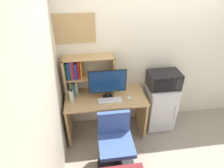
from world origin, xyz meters
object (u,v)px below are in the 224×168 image
object	(u,v)px
keyboard	(110,100)
microwave	(164,80)
computer_mouse	(129,98)
desk_chair	(115,145)
mini_fridge	(159,106)
monitor	(108,83)
water_bottle	(71,96)
wall_corkboard	(68,29)
hutch_bookshelf	(81,73)

from	to	relation	value
keyboard	microwave	distance (m)	0.95
computer_mouse	desk_chair	xyz separation A→B (m)	(-0.30, -0.54, -0.41)
mini_fridge	desk_chair	xyz separation A→B (m)	(-0.91, -0.71, -0.05)
monitor	desk_chair	size ratio (longest dim) A/B	0.69
mini_fridge	keyboard	bearing A→B (deg)	-168.88
keyboard	water_bottle	bearing A→B (deg)	171.85
computer_mouse	water_bottle	xyz separation A→B (m)	(-0.89, 0.07, 0.08)
wall_corkboard	monitor	bearing A→B (deg)	-31.84
keyboard	computer_mouse	distance (m)	0.31
hutch_bookshelf	keyboard	bearing A→B (deg)	-38.16
hutch_bookshelf	water_bottle	distance (m)	0.39
wall_corkboard	mini_fridge	bearing A→B (deg)	-9.71
monitor	microwave	distance (m)	0.94
mini_fridge	desk_chair	size ratio (longest dim) A/B	0.99
monitor	mini_fridge	xyz separation A→B (m)	(0.93, 0.08, -0.62)
monitor	keyboard	xyz separation A→B (m)	(0.02, -0.10, -0.26)
monitor	desk_chair	distance (m)	0.92
water_bottle	mini_fridge	size ratio (longest dim) A/B	0.25
keyboard	computer_mouse	world-z (taller)	computer_mouse
mini_fridge	wall_corkboard	xyz separation A→B (m)	(-1.46, 0.25, 1.36)
hutch_bookshelf	water_bottle	xyz separation A→B (m)	(-0.17, -0.24, -0.25)
hutch_bookshelf	microwave	xyz separation A→B (m)	(1.33, -0.14, -0.14)
computer_mouse	microwave	bearing A→B (deg)	15.11
monitor	desk_chair	world-z (taller)	monitor
hutch_bookshelf	monitor	bearing A→B (deg)	-29.24
microwave	wall_corkboard	distance (m)	1.69
monitor	mini_fridge	world-z (taller)	monitor
microwave	wall_corkboard	bearing A→B (deg)	170.41
water_bottle	desk_chair	distance (m)	0.98
monitor	hutch_bookshelf	bearing A→B (deg)	150.76
hutch_bookshelf	mini_fridge	size ratio (longest dim) A/B	0.95
keyboard	water_bottle	distance (m)	0.60
hutch_bookshelf	monitor	size ratio (longest dim) A/B	1.36
computer_mouse	microwave	size ratio (longest dim) A/B	0.18
mini_fridge	hutch_bookshelf	bearing A→B (deg)	173.80
monitor	computer_mouse	xyz separation A→B (m)	(0.33, -0.09, -0.26)
keyboard	wall_corkboard	world-z (taller)	wall_corkboard
computer_mouse	mini_fridge	distance (m)	0.73
keyboard	water_bottle	size ratio (longest dim) A/B	1.78
keyboard	wall_corkboard	xyz separation A→B (m)	(-0.54, 0.43, 1.01)
microwave	desk_chair	xyz separation A→B (m)	(-0.91, -0.71, -0.60)
monitor	wall_corkboard	world-z (taller)	wall_corkboard
computer_mouse	wall_corkboard	xyz separation A→B (m)	(-0.85, 0.41, 1.00)
monitor	water_bottle	world-z (taller)	monitor
keyboard	microwave	bearing A→B (deg)	11.30
hutch_bookshelf	mini_fridge	world-z (taller)	hutch_bookshelf
hutch_bookshelf	mini_fridge	distance (m)	1.50
hutch_bookshelf	monitor	xyz separation A→B (m)	(0.39, -0.22, -0.07)
monitor	water_bottle	size ratio (longest dim) A/B	2.81
desk_chair	wall_corkboard	bearing A→B (deg)	119.92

